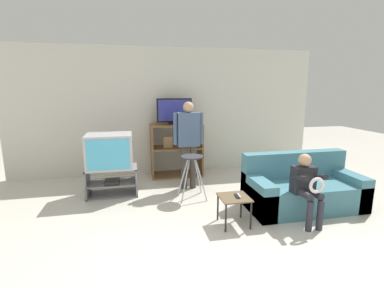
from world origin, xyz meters
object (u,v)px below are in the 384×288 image
at_px(tv_stand, 112,181).
at_px(person_seated_child, 307,184).
at_px(television_main, 110,151).
at_px(media_shelf, 176,149).
at_px(remote_control_black, 237,196).
at_px(remote_control_white, 239,196).
at_px(couch, 302,189).
at_px(person_standing_adult, 188,137).
at_px(television_flat, 174,112).
at_px(snack_table, 234,201).
at_px(folding_stool, 192,164).

distance_m(tv_stand, person_seated_child, 3.05).
height_order(tv_stand, television_main, television_main).
xyz_separation_m(media_shelf, remote_control_black, (0.45, -2.28, -0.15)).
distance_m(remote_control_white, couch, 1.21).
bearing_deg(remote_control_black, person_standing_adult, 109.02).
height_order(television_flat, remote_control_white, television_flat).
height_order(tv_stand, person_standing_adult, person_standing_adult).
bearing_deg(snack_table, remote_control_black, -11.32).
distance_m(tv_stand, remote_control_white, 2.23).
bearing_deg(remote_control_white, person_seated_child, -0.64).
bearing_deg(remote_control_white, remote_control_black, -161.52).
relative_size(television_flat, folding_stool, 0.98).
xyz_separation_m(snack_table, person_seated_child, (0.95, -0.14, 0.22)).
relative_size(person_standing_adult, person_seated_child, 1.67).
relative_size(television_main, folding_stool, 1.02).
relative_size(snack_table, person_standing_adult, 0.25).
relative_size(folding_stool, remote_control_black, 4.98).
distance_m(television_main, remote_control_black, 2.25).
bearing_deg(couch, tv_stand, 158.88).
bearing_deg(couch, person_standing_adult, 143.01).
xyz_separation_m(television_flat, folding_stool, (0.09, -1.27, -0.74)).
relative_size(tv_stand, remote_control_black, 5.80).
distance_m(remote_control_black, person_standing_adult, 1.62).
relative_size(media_shelf, couch, 0.63).
distance_m(television_main, television_flat, 1.58).
relative_size(television_flat, remote_control_black, 4.87).
distance_m(snack_table, remote_control_black, 0.07).
bearing_deg(folding_stool, snack_table, -70.67).
distance_m(tv_stand, snack_table, 2.18).
xyz_separation_m(media_shelf, remote_control_white, (0.47, -2.28, -0.15)).
xyz_separation_m(tv_stand, snack_table, (1.64, -1.43, 0.10)).
bearing_deg(tv_stand, television_main, -163.98).
xyz_separation_m(television_main, couch, (2.87, -1.10, -0.49)).
height_order(remote_control_black, person_standing_adult, person_standing_adult).
bearing_deg(remote_control_black, remote_control_white, 15.96).
xyz_separation_m(television_main, person_standing_adult, (1.34, 0.05, 0.18)).
height_order(couch, person_seated_child, person_seated_child).
bearing_deg(television_main, couch, -20.95).
xyz_separation_m(folding_stool, person_seated_child, (1.30, -1.15, -0.03)).
height_order(remote_control_black, couch, couch).
xyz_separation_m(tv_stand, remote_control_black, (1.68, -1.44, 0.17)).
relative_size(tv_stand, snack_table, 2.14).
height_order(media_shelf, folding_stool, media_shelf).
distance_m(television_flat, snack_table, 2.52).
bearing_deg(tv_stand, couch, -21.12).
height_order(television_main, couch, television_main).
bearing_deg(television_main, folding_stool, -17.80).
bearing_deg(person_seated_child, television_main, 148.94).
xyz_separation_m(television_main, snack_table, (1.66, -1.43, -0.43)).
bearing_deg(snack_table, media_shelf, 100.32).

